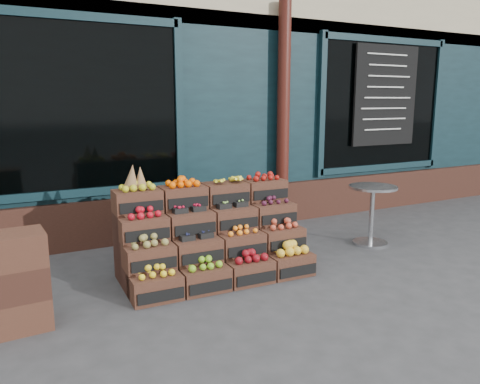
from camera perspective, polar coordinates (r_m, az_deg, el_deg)
name	(u,v)px	position (r m, az deg, el deg)	size (l,w,h in m)	color
ground	(289,285)	(4.84, 6.03, -11.15)	(60.00, 60.00, 0.00)	#3A3A3C
shop_facade	(141,69)	(9.20, -11.94, 14.43)	(12.00, 6.24, 4.80)	black
crate_display	(211,240)	(5.00, -3.52, -5.85)	(1.95, 0.99, 1.21)	#47281C
spare_crates	(12,282)	(4.21, -26.07, -9.88)	(0.56, 0.40, 0.81)	#47281C
bistro_table	(372,208)	(6.20, 15.78, -1.90)	(0.61, 0.61, 0.76)	silver
shopkeeper	(90,163)	(6.67, -17.83, 3.33)	(0.72, 0.47, 1.97)	#1D6629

